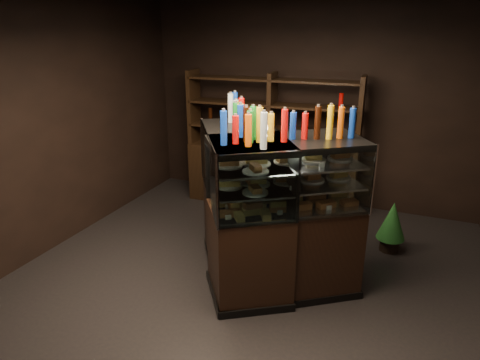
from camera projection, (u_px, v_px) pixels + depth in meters
ground at (248, 278)px, 4.70m from camera, size 5.00×5.00×0.00m
room_shell at (249, 102)px, 4.04m from camera, size 5.02×5.02×3.01m
display_case at (263, 236)px, 4.47m from camera, size 2.01×1.66×1.63m
food_display at (264, 174)px, 4.23m from camera, size 1.53×1.23×0.49m
bottles_top at (265, 121)px, 4.06m from camera, size 1.35×1.09×0.30m
potted_conifer at (392, 220)px, 5.15m from camera, size 0.34×0.34×0.72m
back_shelving at (270, 167)px, 6.44m from camera, size 2.56×0.55×2.00m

